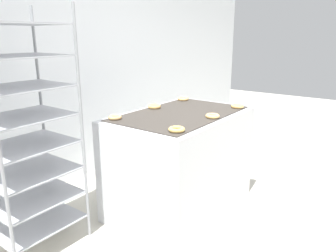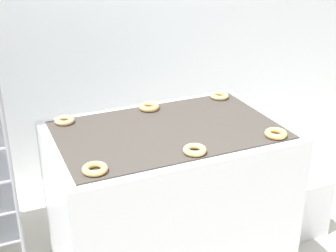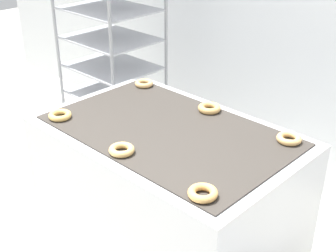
# 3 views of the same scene
# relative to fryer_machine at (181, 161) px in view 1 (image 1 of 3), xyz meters

# --- Properties ---
(ground_plane) EXTENTS (14.00, 14.00, 0.00)m
(ground_plane) POSITION_rel_fryer_machine_xyz_m (-0.00, -0.70, -0.48)
(ground_plane) COLOR beige
(wall_back) EXTENTS (8.00, 0.05, 2.80)m
(wall_back) POSITION_rel_fryer_machine_xyz_m (-0.00, 1.43, 0.92)
(wall_back) COLOR silver
(wall_back) RESTS_ON ground_plane
(fryer_machine) EXTENTS (1.37, 0.89, 0.97)m
(fryer_machine) POSITION_rel_fryer_machine_xyz_m (0.00, 0.00, 0.00)
(fryer_machine) COLOR silver
(fryer_machine) RESTS_ON ground_plane
(baking_rack_cart) EXTENTS (0.68, 0.55, 1.89)m
(baking_rack_cart) POSITION_rel_fryer_machine_xyz_m (-1.19, 0.62, 0.48)
(baking_rack_cart) COLOR gray
(baking_rack_cart) RESTS_ON ground_plane
(glaze_bin) EXTENTS (0.31, 0.35, 0.44)m
(glaze_bin) POSITION_rel_fryer_machine_xyz_m (1.01, -0.02, -0.26)
(glaze_bin) COLOR silver
(glaze_bin) RESTS_ON ground_plane
(donut_near_left) EXTENTS (0.13, 0.13, 0.03)m
(donut_near_left) POSITION_rel_fryer_machine_xyz_m (-0.52, -0.31, 0.50)
(donut_near_left) COLOR #EBBB61
(donut_near_left) RESTS_ON fryer_machine
(donut_near_center) EXTENTS (0.12, 0.12, 0.03)m
(donut_near_center) POSITION_rel_fryer_machine_xyz_m (0.01, -0.33, 0.50)
(donut_near_center) COLOR #E6B768
(donut_near_center) RESTS_ON fryer_machine
(donut_near_right) EXTENTS (0.13, 0.13, 0.03)m
(donut_near_right) POSITION_rel_fryer_machine_xyz_m (0.51, -0.33, 0.50)
(donut_near_right) COLOR #E8AC5D
(donut_near_right) RESTS_ON fryer_machine
(donut_far_left) EXTENTS (0.12, 0.12, 0.03)m
(donut_far_left) POSITION_rel_fryer_machine_xyz_m (-0.53, 0.33, 0.50)
(donut_far_left) COLOR tan
(donut_far_left) RESTS_ON fryer_machine
(donut_far_center) EXTENTS (0.13, 0.13, 0.04)m
(donut_far_center) POSITION_rel_fryer_machine_xyz_m (0.01, 0.33, 0.50)
(donut_far_center) COLOR tan
(donut_far_center) RESTS_ON fryer_machine
(donut_far_right) EXTENTS (0.12, 0.12, 0.03)m
(donut_far_right) POSITION_rel_fryer_machine_xyz_m (0.52, 0.32, 0.50)
(donut_far_right) COLOR #E5B169
(donut_far_right) RESTS_ON fryer_machine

